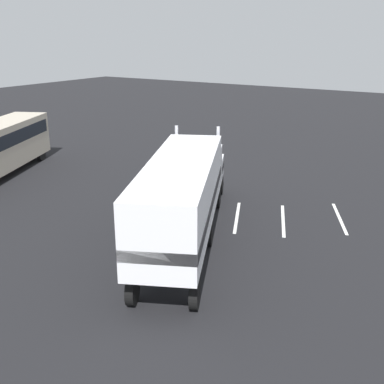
{
  "coord_description": "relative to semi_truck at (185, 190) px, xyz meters",
  "views": [
    {
      "loc": [
        -21.46,
        -13.7,
        9.09
      ],
      "look_at": [
        -2.54,
        -1.86,
        1.6
      ],
      "focal_mm": 44.32,
      "sensor_mm": 36.0,
      "label": 1
    }
  ],
  "objects": [
    {
      "name": "lane_stripe_far",
      "position": [
        6.77,
        -5.17,
        -2.52
      ],
      "size": [
        4.07,
        1.97,
        0.01
      ],
      "primitive_type": "cube",
      "rotation": [
        0.0,
        0.0,
        0.43
      ],
      "color": "silver",
      "rests_on": "ground_plane"
    },
    {
      "name": "ground_plane",
      "position": [
        4.83,
        2.91,
        -2.52
      ],
      "size": [
        120.0,
        120.0,
        0.0
      ],
      "primitive_type": "plane",
      "color": "black"
    },
    {
      "name": "lane_stripe_mid",
      "position": [
        4.95,
        -2.8,
        -2.52
      ],
      "size": [
        4.12,
        1.84,
        0.01
      ],
      "primitive_type": "cube",
      "rotation": [
        0.0,
        0.0,
        0.4
      ],
      "color": "silver",
      "rests_on": "ground_plane"
    },
    {
      "name": "lane_stripe_near",
      "position": [
        4.09,
        -0.59,
        -2.52
      ],
      "size": [
        4.09,
        1.91,
        0.01
      ],
      "primitive_type": "cube",
      "rotation": [
        0.0,
        0.0,
        0.41
      ],
      "color": "silver",
      "rests_on": "ground_plane"
    },
    {
      "name": "person_bystander",
      "position": [
        1.67,
        3.7,
        -1.63
      ],
      "size": [
        0.43,
        0.48,
        1.63
      ],
      "color": "black",
      "rests_on": "ground_plane"
    },
    {
      "name": "semi_truck",
      "position": [
        0.0,
        0.0,
        0.0
      ],
      "size": [
        13.89,
        8.26,
        4.5
      ],
      "color": "white",
      "rests_on": "ground_plane"
    }
  ]
}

